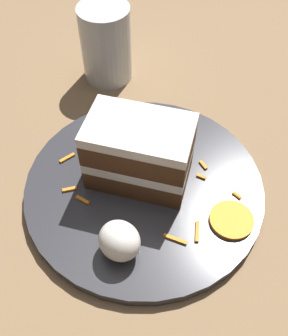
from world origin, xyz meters
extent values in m
plane|color=black|center=(0.00, 0.00, 0.00)|extent=(6.00, 6.00, 0.00)
cube|color=#846647|center=(0.00, 0.00, 0.01)|extent=(1.11, 1.19, 0.02)
cylinder|color=#333338|center=(-0.01, -0.04, 0.03)|extent=(0.29, 0.29, 0.01)
cube|color=#4C2D19|center=(-0.02, -0.04, 0.05)|extent=(0.14, 0.12, 0.03)
cube|color=white|center=(-0.02, -0.04, 0.07)|extent=(0.14, 0.12, 0.01)
cube|color=#4C2D19|center=(-0.02, -0.04, 0.10)|extent=(0.14, 0.12, 0.03)
cube|color=white|center=(-0.02, -0.04, 0.12)|extent=(0.14, 0.12, 0.01)
ellipsoid|color=white|center=(0.03, -0.13, 0.06)|extent=(0.05, 0.04, 0.04)
cylinder|color=orange|center=(0.10, -0.02, 0.04)|extent=(0.05, 0.05, 0.00)
cube|color=orange|center=(0.03, 0.03, 0.04)|extent=(0.01, 0.01, 0.00)
cube|color=orange|center=(0.04, 0.01, 0.04)|extent=(0.01, 0.01, 0.00)
cube|color=orange|center=(-0.07, -0.11, 0.04)|extent=(0.01, 0.02, 0.00)
cube|color=orange|center=(0.09, 0.01, 0.04)|extent=(0.01, 0.01, 0.00)
cube|color=orange|center=(-0.11, -0.08, 0.04)|extent=(0.01, 0.02, 0.00)
cube|color=orange|center=(0.07, -0.08, 0.04)|extent=(0.03, 0.01, 0.00)
cube|color=orange|center=(-0.05, -0.11, 0.04)|extent=(0.02, 0.01, 0.00)
cube|color=orange|center=(0.08, -0.06, 0.04)|extent=(0.02, 0.02, 0.00)
cylinder|color=silver|center=(-0.20, 0.09, 0.08)|extent=(0.08, 0.08, 0.12)
cylinder|color=silver|center=(-0.20, 0.09, 0.04)|extent=(0.07, 0.07, 0.04)
camera|label=1|loc=(0.17, -0.26, 0.43)|focal=42.00mm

